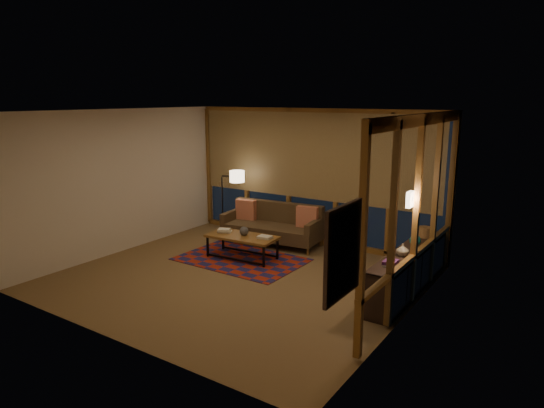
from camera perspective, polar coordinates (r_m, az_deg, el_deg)
The scene contains 21 objects.
floor at distance 8.09m, azimuth -3.94°, elevation -8.65°, with size 5.50×5.00×0.01m, color olive.
ceiling at distance 7.55m, azimuth -4.25°, elevation 10.84°, with size 5.50×5.00×0.01m, color silver.
walls at distance 7.70m, azimuth -4.09°, elevation 0.75°, with size 5.51×5.01×2.70m.
window_wall_back at distance 9.71m, azimuth 4.72°, elevation 3.19°, with size 5.30×0.16×2.60m, color olive, non-canonical shape.
window_wall_right at distance 7.02m, azimuth 16.68°, elevation -0.92°, with size 0.16×3.70×2.60m, color olive, non-canonical shape.
wall_art at distance 4.76m, azimuth 8.26°, elevation -5.56°, with size 0.06×0.74×0.94m, color red, non-canonical shape.
wall_sconce at distance 6.85m, azimuth 15.94°, elevation 0.52°, with size 0.12×0.18×0.22m, color #FFDEB4, non-canonical shape.
sofa at distance 9.74m, azimuth -0.03°, elevation -2.45°, with size 1.96×0.79×0.80m, color #453726, non-canonical shape.
pillow_left at distance 10.13m, azimuth -3.08°, elevation -0.64°, with size 0.42×0.14×0.42m, color red, non-canonical shape.
pillow_right at distance 9.52m, azimuth 4.16°, elevation -1.51°, with size 0.42×0.14×0.42m, color red, non-canonical shape.
area_rug at distance 8.94m, azimuth -3.66°, elevation -6.52°, with size 2.22×1.48×0.01m, color #A12613.
coffee_table at distance 8.95m, azimuth -3.52°, elevation -5.06°, with size 1.31×0.60×0.44m, color olive, non-canonical shape.
book_stack_a at distance 9.11m, azimuth -5.64°, elevation -3.12°, with size 0.24×0.19×0.07m, color silver, non-canonical shape.
book_stack_b at distance 8.68m, azimuth -0.90°, elevation -3.91°, with size 0.26×0.21×0.05m, color silver, non-canonical shape.
ceramic_pot at distance 8.88m, azimuth -3.31°, elevation -3.18°, with size 0.17×0.17×0.17m, color black.
floor_lamp at distance 10.31m, azimuth -5.86°, elevation 0.10°, with size 0.47×0.31×1.42m, color black, non-canonical shape.
bookshelf at distance 7.73m, azimuth 15.74°, elevation -7.55°, with size 0.40×2.63×0.66m, color #2E1E19, non-canonical shape.
basket at distance 8.36m, azimuth 17.55°, elevation -3.16°, with size 0.22×0.22×0.17m, color #AC7B49.
teal_bowl at distance 7.82m, azimuth 16.49°, elevation -4.13°, with size 0.18×0.18×0.18m, color #14665E.
vase at distance 7.29m, azimuth 15.12°, elevation -5.23°, with size 0.18×0.18×0.19m, color tan.
shelf_book_stack at distance 6.88m, azimuth 13.79°, elevation -6.73°, with size 0.18×0.25×0.07m, color silver, non-canonical shape.
Camera 1 is at (4.63, -5.96, 2.92)m, focal length 32.00 mm.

